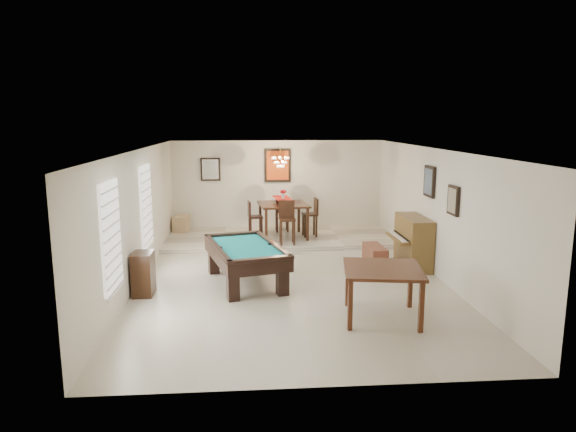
{
  "coord_description": "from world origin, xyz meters",
  "views": [
    {
      "loc": [
        -0.83,
        -10.14,
        3.17
      ],
      "look_at": [
        0.0,
        0.6,
        1.15
      ],
      "focal_mm": 32.0,
      "sensor_mm": 36.0,
      "label": 1
    }
  ],
  "objects": [
    {
      "name": "square_table",
      "position": [
        1.29,
        -2.39,
        0.42
      ],
      "size": [
        1.4,
        1.4,
        0.85
      ],
      "primitive_type": null,
      "rotation": [
        0.0,
        0.0,
        -0.15
      ],
      "color": "#381A0E",
      "rests_on": "ground_plane"
    },
    {
      "name": "corner_bench",
      "position": [
        -2.71,
        4.02,
        0.34
      ],
      "size": [
        0.44,
        0.53,
        0.43
      ],
      "primitive_type": "cube",
      "rotation": [
        0.0,
        0.0,
        -0.12
      ],
      "color": "tan",
      "rests_on": "dining_step"
    },
    {
      "name": "back_mirror",
      "position": [
        -1.9,
        4.46,
        1.8
      ],
      "size": [
        0.55,
        0.06,
        0.65
      ],
      "primitive_type": "cube",
      "color": "white",
      "rests_on": "wall_back"
    },
    {
      "name": "dining_chair_north",
      "position": [
        0.08,
        3.8,
        0.62
      ],
      "size": [
        0.38,
        0.38,
        0.99
      ],
      "primitive_type": null,
      "rotation": [
        0.0,
        0.0,
        3.17
      ],
      "color": "black",
      "rests_on": "dining_step"
    },
    {
      "name": "piano_bench",
      "position": [
        1.88,
        0.46,
        0.24
      ],
      "size": [
        0.38,
        0.89,
        0.49
      ],
      "primitive_type": "cube",
      "rotation": [
        0.0,
        0.0,
        0.04
      ],
      "color": "brown",
      "rests_on": "ground_plane"
    },
    {
      "name": "dining_chair_west",
      "position": [
        -0.66,
        3.05,
        0.6
      ],
      "size": [
        0.4,
        0.4,
        0.97
      ],
      "primitive_type": null,
      "rotation": [
        0.0,
        0.0,
        1.69
      ],
      "color": "black",
      "rests_on": "dining_step"
    },
    {
      "name": "ceiling",
      "position": [
        0.0,
        0.0,
        2.6
      ],
      "size": [
        6.0,
        9.0,
        0.04
      ],
      "primitive_type": "cube",
      "color": "white",
      "rests_on": "wall_back"
    },
    {
      "name": "apothecary_chest",
      "position": [
        -2.78,
        -0.93,
        0.4
      ],
      "size": [
        0.35,
        0.53,
        0.8
      ],
      "primitive_type": "cube",
      "color": "black",
      "rests_on": "ground_plane"
    },
    {
      "name": "right_picture_upper",
      "position": [
        2.96,
        0.3,
        1.9
      ],
      "size": [
        0.06,
        0.55,
        0.65
      ],
      "primitive_type": "cube",
      "color": "slate",
      "rests_on": "wall_right"
    },
    {
      "name": "window_left_front",
      "position": [
        -2.97,
        -2.2,
        1.4
      ],
      "size": [
        0.06,
        1.0,
        1.7
      ],
      "primitive_type": "cube",
      "color": "white",
      "rests_on": "wall_left"
    },
    {
      "name": "window_left_rear",
      "position": [
        -2.97,
        0.6,
        1.4
      ],
      "size": [
        0.06,
        1.0,
        1.7
      ],
      "primitive_type": "cube",
      "color": "white",
      "rests_on": "wall_left"
    },
    {
      "name": "wall_right",
      "position": [
        3.0,
        0.0,
        1.3
      ],
      "size": [
        0.04,
        9.0,
        2.6
      ],
      "primitive_type": "cube",
      "color": "silver",
      "rests_on": "ground_plane"
    },
    {
      "name": "dining_step",
      "position": [
        0.0,
        3.25,
        0.06
      ],
      "size": [
        6.0,
        2.5,
        0.12
      ],
      "primitive_type": "cube",
      "color": "beige",
      "rests_on": "ground_plane"
    },
    {
      "name": "right_picture_lower",
      "position": [
        2.96,
        -1.0,
        1.7
      ],
      "size": [
        0.06,
        0.45,
        0.55
      ],
      "primitive_type": "cube",
      "color": "gray",
      "rests_on": "wall_right"
    },
    {
      "name": "wall_front",
      "position": [
        0.0,
        -4.5,
        1.3
      ],
      "size": [
        6.0,
        0.04,
        2.6
      ],
      "primitive_type": "cube",
      "color": "silver",
      "rests_on": "ground_plane"
    },
    {
      "name": "upright_piano",
      "position": [
        2.61,
        0.51,
        0.55
      ],
      "size": [
        0.74,
        1.33,
        1.11
      ],
      "primitive_type": null,
      "color": "brown",
      "rests_on": "ground_plane"
    },
    {
      "name": "ground_plane",
      "position": [
        0.0,
        0.0,
        -0.01
      ],
      "size": [
        6.0,
        9.0,
        0.02
      ],
      "primitive_type": "cube",
      "color": "beige"
    },
    {
      "name": "back_painting",
      "position": [
        0.0,
        4.46,
        1.9
      ],
      "size": [
        0.75,
        0.06,
        0.95
      ],
      "primitive_type": "cube",
      "color": "#D84C14",
      "rests_on": "wall_back"
    },
    {
      "name": "dining_table",
      "position": [
        0.07,
        3.09,
        0.63
      ],
      "size": [
        1.36,
        1.36,
        1.02
      ],
      "primitive_type": null,
      "rotation": [
        0.0,
        0.0,
        0.12
      ],
      "color": "black",
      "rests_on": "dining_step"
    },
    {
      "name": "wall_back",
      "position": [
        0.0,
        4.5,
        1.3
      ],
      "size": [
        6.0,
        0.04,
        2.6
      ],
      "primitive_type": "cube",
      "color": "silver",
      "rests_on": "ground_plane"
    },
    {
      "name": "wall_left",
      "position": [
        -3.0,
        0.0,
        1.3
      ],
      "size": [
        0.04,
        9.0,
        2.6
      ],
      "primitive_type": "cube",
      "color": "silver",
      "rests_on": "ground_plane"
    },
    {
      "name": "chandelier",
      "position": [
        0.0,
        3.2,
        2.2
      ],
      "size": [
        0.44,
        0.44,
        0.6
      ],
      "primitive_type": null,
      "color": "#FFE5B2",
      "rests_on": "ceiling"
    },
    {
      "name": "dining_chair_south",
      "position": [
        0.11,
        2.3,
        0.66
      ],
      "size": [
        0.4,
        0.4,
        1.08
      ],
      "primitive_type": null,
      "rotation": [
        0.0,
        0.0,
        0.01
      ],
      "color": "black",
      "rests_on": "dining_step"
    },
    {
      "name": "dining_chair_east",
      "position": [
        0.77,
        3.12,
        0.63
      ],
      "size": [
        0.41,
        0.41,
        1.02
      ],
      "primitive_type": null,
      "rotation": [
        0.0,
        0.0,
        -1.49
      ],
      "color": "black",
      "rests_on": "dining_step"
    },
    {
      "name": "pool_table",
      "position": [
        -0.91,
        -0.4,
        0.37
      ],
      "size": [
        1.74,
        2.46,
        0.74
      ],
      "primitive_type": null,
      "rotation": [
        0.0,
        0.0,
        0.26
      ],
      "color": "black",
      "rests_on": "ground_plane"
    },
    {
      "name": "flower_vase",
      "position": [
        0.07,
        3.09,
        1.26
      ],
      "size": [
        0.18,
        0.18,
        0.26
      ],
      "primitive_type": null,
      "rotation": [
        0.0,
        0.0,
        0.24
      ],
      "color": "#B30F17",
      "rests_on": "dining_table"
    }
  ]
}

